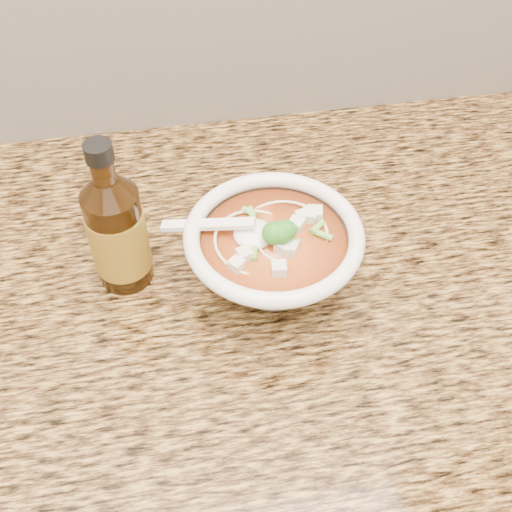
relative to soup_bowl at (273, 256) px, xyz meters
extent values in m
cube|color=#371E10|center=(-0.07, 0.02, -0.52)|extent=(4.00, 0.65, 0.86)
cube|color=#A77D3D|center=(-0.07, 0.02, -0.07)|extent=(4.00, 0.68, 0.04)
cylinder|color=white|center=(0.00, 0.00, -0.04)|extent=(0.08, 0.08, 0.01)
torus|color=white|center=(0.00, 0.00, 0.04)|extent=(0.20, 0.20, 0.02)
torus|color=beige|center=(-0.02, 0.01, 0.03)|extent=(0.14, 0.14, 0.00)
torus|color=beige|center=(0.01, 0.01, 0.03)|extent=(0.11, 0.11, 0.00)
torus|color=beige|center=(0.01, 0.01, 0.03)|extent=(0.13, 0.13, 0.00)
torus|color=beige|center=(0.01, 0.00, 0.02)|extent=(0.13, 0.13, 0.00)
torus|color=beige|center=(0.01, -0.01, 0.02)|extent=(0.06, 0.06, 0.00)
torus|color=beige|center=(0.02, -0.01, 0.02)|extent=(0.09, 0.09, 0.00)
torus|color=beige|center=(0.02, -0.01, 0.02)|extent=(0.11, 0.11, 0.00)
torus|color=beige|center=(0.00, 0.02, 0.02)|extent=(0.09, 0.09, 0.00)
torus|color=beige|center=(0.02, -0.01, 0.02)|extent=(0.10, 0.10, 0.00)
cube|color=silver|center=(-0.05, -0.01, 0.03)|extent=(0.02, 0.02, 0.01)
cube|color=silver|center=(-0.04, -0.03, 0.03)|extent=(0.02, 0.02, 0.01)
cube|color=silver|center=(0.02, 0.00, 0.03)|extent=(0.02, 0.02, 0.01)
cube|color=silver|center=(0.00, 0.05, 0.03)|extent=(0.02, 0.02, 0.01)
cube|color=silver|center=(-0.02, 0.02, 0.03)|extent=(0.02, 0.02, 0.02)
cube|color=silver|center=(0.02, -0.03, 0.03)|extent=(0.02, 0.02, 0.02)
cube|color=silver|center=(0.03, 0.02, 0.03)|extent=(0.02, 0.02, 0.01)
cube|color=silver|center=(0.05, 0.00, 0.03)|extent=(0.02, 0.02, 0.01)
cube|color=silver|center=(-0.01, -0.04, 0.03)|extent=(0.02, 0.02, 0.01)
cube|color=silver|center=(0.00, 0.03, 0.03)|extent=(0.02, 0.02, 0.01)
ellipsoid|color=#196014|center=(0.01, -0.01, 0.05)|extent=(0.04, 0.04, 0.03)
cylinder|color=#6DBB48|center=(-0.05, 0.02, 0.03)|extent=(0.02, 0.01, 0.01)
cylinder|color=#6DBB48|center=(0.01, 0.02, 0.03)|extent=(0.02, 0.01, 0.01)
cylinder|color=#6DBB48|center=(-0.05, 0.02, 0.03)|extent=(0.02, 0.02, 0.01)
cylinder|color=#6DBB48|center=(0.06, 0.01, 0.03)|extent=(0.02, 0.02, 0.01)
cylinder|color=#6DBB48|center=(0.04, -0.04, 0.03)|extent=(0.02, 0.02, 0.01)
cylinder|color=#6DBB48|center=(-0.02, -0.03, 0.03)|extent=(0.01, 0.02, 0.01)
cylinder|color=#6DBB48|center=(-0.02, 0.03, 0.03)|extent=(0.02, 0.01, 0.01)
ellipsoid|color=white|center=(-0.02, 0.01, 0.03)|extent=(0.05, 0.05, 0.02)
cube|color=white|center=(-0.07, 0.02, 0.04)|extent=(0.11, 0.05, 0.03)
cylinder|color=#3C1F08|center=(-0.17, 0.04, 0.02)|extent=(0.07, 0.07, 0.13)
cylinder|color=#3C1F08|center=(-0.17, 0.04, 0.12)|extent=(0.03, 0.03, 0.03)
cylinder|color=black|center=(-0.17, 0.04, 0.14)|extent=(0.03, 0.03, 0.02)
cylinder|color=red|center=(-0.17, 0.04, 0.02)|extent=(0.07, 0.07, 0.08)
camera|label=1|loc=(-0.10, -0.47, 0.55)|focal=45.00mm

